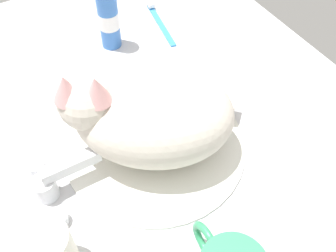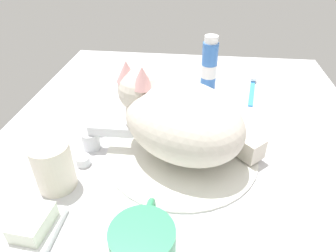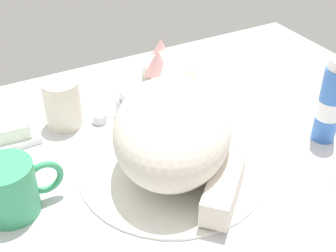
# 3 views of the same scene
# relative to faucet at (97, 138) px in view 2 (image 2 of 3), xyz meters

# --- Properties ---
(ground_plane) EXTENTS (1.10, 0.83, 0.03)m
(ground_plane) POSITION_rel_faucet_xyz_m (0.00, -0.17, -0.04)
(ground_plane) COLOR silver
(sink_basin) EXTENTS (0.30, 0.30, 0.01)m
(sink_basin) POSITION_rel_faucet_xyz_m (0.00, -0.17, -0.02)
(sink_basin) COLOR silver
(sink_basin) RESTS_ON ground_plane
(faucet) EXTENTS (0.13, 0.11, 0.06)m
(faucet) POSITION_rel_faucet_xyz_m (0.00, 0.00, 0.00)
(faucet) COLOR silver
(faucet) RESTS_ON ground_plane
(cat) EXTENTS (0.29, 0.31, 0.17)m
(cat) POSITION_rel_faucet_xyz_m (0.01, -0.16, 0.06)
(cat) COLOR beige
(cat) RESTS_ON sink_basin
(coffee_mug) EXTENTS (0.12, 0.08, 0.08)m
(coffee_mug) POSITION_rel_faucet_xyz_m (-0.25, -0.14, 0.02)
(coffee_mug) COLOR #389966
(coffee_mug) RESTS_ON ground_plane
(rinse_cup) EXTENTS (0.07, 0.07, 0.09)m
(rinse_cup) POSITION_rel_faucet_xyz_m (-0.11, 0.04, 0.02)
(rinse_cup) COLOR silver
(rinse_cup) RESTS_ON ground_plane
(soap_dish) EXTENTS (0.09, 0.06, 0.01)m
(soap_dish) POSITION_rel_faucet_xyz_m (-0.21, 0.03, -0.02)
(soap_dish) COLOR white
(soap_dish) RESTS_ON ground_plane
(soap_bar) EXTENTS (0.07, 0.05, 0.03)m
(soap_bar) POSITION_rel_faucet_xyz_m (-0.21, 0.03, -0.00)
(soap_bar) COLOR silver
(soap_bar) RESTS_ON soap_dish
(toothpaste_bottle) EXTENTS (0.04, 0.04, 0.16)m
(toothpaste_bottle) POSITION_rel_faucet_xyz_m (0.28, -0.22, 0.05)
(toothpaste_bottle) COLOR #3870C6
(toothpaste_bottle) RESTS_ON ground_plane
(toothbrush) EXTENTS (0.16, 0.04, 0.02)m
(toothbrush) POSITION_rel_faucet_xyz_m (0.30, -0.35, -0.02)
(toothbrush) COLOR #388CD8
(toothbrush) RESTS_ON ground_plane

